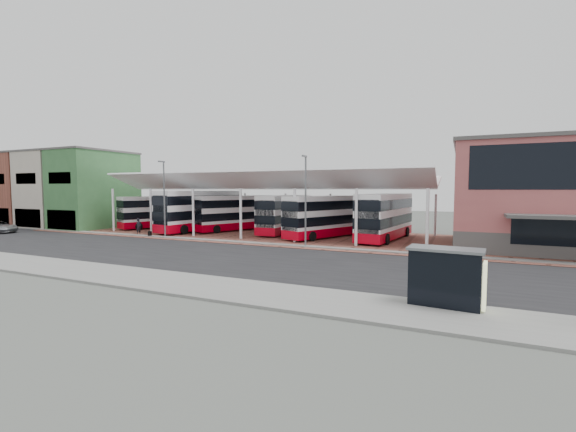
% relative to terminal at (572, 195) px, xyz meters
% --- Properties ---
extents(ground, '(140.00, 140.00, 0.00)m').
position_rel_terminal_xyz_m(ground, '(-23.00, -13.92, -4.66)').
color(ground, '#494D47').
extents(road, '(120.00, 14.00, 0.02)m').
position_rel_terminal_xyz_m(road, '(-23.00, -14.92, -4.65)').
color(road, black).
rests_on(road, ground).
extents(forecourt, '(72.00, 16.00, 0.06)m').
position_rel_terminal_xyz_m(forecourt, '(-21.00, -0.92, -4.63)').
color(forecourt, brown).
rests_on(forecourt, ground).
extents(sidewalk, '(120.00, 4.00, 0.14)m').
position_rel_terminal_xyz_m(sidewalk, '(-23.00, -22.92, -4.59)').
color(sidewalk, slate).
rests_on(sidewalk, ground).
extents(north_kerb, '(120.00, 0.80, 0.14)m').
position_rel_terminal_xyz_m(north_kerb, '(-23.00, -7.72, -4.59)').
color(north_kerb, slate).
rests_on(north_kerb, ground).
extents(yellow_line_near, '(120.00, 0.12, 0.01)m').
position_rel_terminal_xyz_m(yellow_line_near, '(-23.00, -20.92, -4.63)').
color(yellow_line_near, '#C4A109').
rests_on(yellow_line_near, road).
extents(yellow_line_far, '(120.00, 0.12, 0.01)m').
position_rel_terminal_xyz_m(yellow_line_far, '(-23.00, -20.62, -4.63)').
color(yellow_line_far, '#C4A109').
rests_on(yellow_line_far, road).
extents(canopy, '(37.00, 11.63, 7.07)m').
position_rel_terminal_xyz_m(canopy, '(-29.00, 0.01, 1.14)').
color(canopy, white).
rests_on(canopy, ground).
extents(terminal, '(18.40, 14.40, 9.25)m').
position_rel_terminal_xyz_m(terminal, '(0.00, 0.00, 0.00)').
color(terminal, '#4D4B49').
rests_on(terminal, ground).
extents(shop_green, '(6.40, 10.20, 10.22)m').
position_rel_terminal_xyz_m(shop_green, '(-53.00, -2.95, 0.46)').
color(shop_green, '#3D743F').
rests_on(shop_green, ground).
extents(shop_cream, '(6.40, 10.20, 10.22)m').
position_rel_terminal_xyz_m(shop_cream, '(-59.50, -2.95, 0.46)').
color(shop_cream, '#BDB19F').
rests_on(shop_cream, ground).
extents(shop_brick, '(6.40, 10.20, 10.22)m').
position_rel_terminal_xyz_m(shop_brick, '(-66.00, -2.95, 0.46)').
color(shop_brick, brown).
rests_on(shop_brick, ground).
extents(shop_ochre, '(6.40, 10.20, 10.22)m').
position_rel_terminal_xyz_m(shop_ochre, '(-72.50, -2.95, 0.46)').
color(shop_ochre, '#B57F48').
rests_on(shop_ochre, ground).
extents(lamp_west, '(0.16, 0.90, 8.07)m').
position_rel_terminal_xyz_m(lamp_west, '(-37.00, -7.65, -0.30)').
color(lamp_west, slate).
rests_on(lamp_west, ground).
extents(lamp_east, '(0.16, 0.90, 8.07)m').
position_rel_terminal_xyz_m(lamp_east, '(-21.00, -7.65, -0.30)').
color(lamp_east, slate).
rests_on(lamp_east, ground).
extents(bus_0, '(5.89, 10.18, 4.14)m').
position_rel_terminal_xyz_m(bus_0, '(-44.92, 0.02, -2.54)').
color(bus_0, white).
rests_on(bus_0, forecourt).
extents(bus_1, '(4.57, 12.13, 4.88)m').
position_rel_terminal_xyz_m(bus_1, '(-37.54, -0.91, -2.17)').
color(bus_1, white).
rests_on(bus_1, forecourt).
extents(bus_2, '(6.17, 10.52, 4.28)m').
position_rel_terminal_xyz_m(bus_2, '(-33.96, 1.15, -2.47)').
color(bus_2, white).
rests_on(bus_2, forecourt).
extents(bus_3, '(2.69, 10.57, 4.35)m').
position_rel_terminal_xyz_m(bus_3, '(-27.14, 1.45, -2.44)').
color(bus_3, white).
rests_on(bus_3, forecourt).
extents(bus_4, '(6.31, 10.74, 4.37)m').
position_rel_terminal_xyz_m(bus_4, '(-21.48, -0.62, -2.43)').
color(bus_4, white).
rests_on(bus_4, forecourt).
extents(bus_5, '(3.92, 11.42, 4.61)m').
position_rel_terminal_xyz_m(bus_5, '(-15.42, 0.14, -2.31)').
color(bus_5, white).
rests_on(bus_5, forecourt).
extents(pedestrian, '(0.48, 0.70, 1.88)m').
position_rel_terminal_xyz_m(pedestrian, '(-41.10, -7.22, -3.66)').
color(pedestrian, black).
rests_on(pedestrian, forecourt).
extents(suitcase, '(0.34, 0.25, 0.59)m').
position_rel_terminal_xyz_m(suitcase, '(-38.84, -7.92, -4.30)').
color(suitcase, black).
rests_on(suitcase, forecourt).
extents(bus_shelter, '(3.21, 1.67, 2.49)m').
position_rel_terminal_xyz_m(bus_shelter, '(-8.77, -21.80, -2.97)').
color(bus_shelter, black).
rests_on(bus_shelter, sidewalk).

